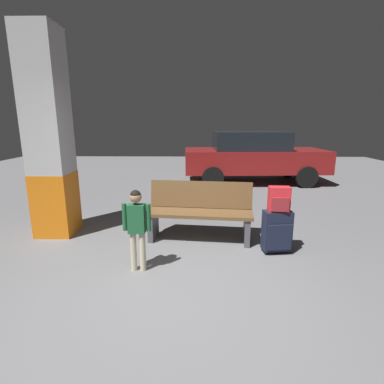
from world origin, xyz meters
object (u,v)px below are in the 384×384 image
object	(u,v)px
structural_pillar	(49,137)
bench	(200,212)
suitcase	(277,231)
parked_car_near	(253,156)
child	(137,222)
backpack_bright	(279,199)

from	to	relation	value
structural_pillar	bench	world-z (taller)	structural_pillar
bench	suitcase	bearing A→B (deg)	-24.39
parked_car_near	bench	bearing A→B (deg)	-109.61
suitcase	child	distance (m)	1.93
suitcase	child	size ratio (longest dim) A/B	0.59
backpack_bright	parked_car_near	bearing A→B (deg)	83.80
backpack_bright	child	size ratio (longest dim) A/B	0.33
bench	suitcase	xyz separation A→B (m)	(1.07, -0.48, -0.12)
structural_pillar	backpack_bright	world-z (taller)	structural_pillar
structural_pillar	suitcase	bearing A→B (deg)	-11.65
suitcase	parked_car_near	xyz separation A→B (m)	(0.54, 5.00, 0.48)
structural_pillar	backpack_bright	size ratio (longest dim) A/B	9.28
structural_pillar	suitcase	size ratio (longest dim) A/B	5.22
suitcase	parked_car_near	world-z (taller)	parked_car_near
bench	parked_car_near	bearing A→B (deg)	70.39
bench	backpack_bright	bearing A→B (deg)	-24.43
structural_pillar	child	size ratio (longest dim) A/B	3.10
structural_pillar	backpack_bright	bearing A→B (deg)	-11.66
structural_pillar	bench	bearing A→B (deg)	-5.29
suitcase	bench	bearing A→B (deg)	155.61
structural_pillar	bench	xyz separation A→B (m)	(2.32, -0.22, -1.12)
child	structural_pillar	bearing A→B (deg)	141.60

